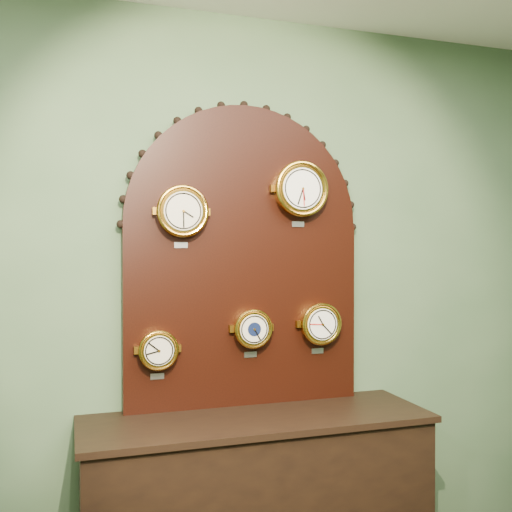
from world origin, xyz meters
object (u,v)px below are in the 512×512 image
object	(u,v)px
roman_clock	(182,211)
hygrometer	(158,350)
barometer	(252,328)
arabic_clock	(301,189)
shop_counter	(257,507)
tide_clock	(320,324)
display_board	(244,246)

from	to	relation	value
roman_clock	hygrometer	xyz separation A→B (m)	(-0.12, 0.00, -0.65)
barometer	hygrometer	bearing A→B (deg)	179.96
arabic_clock	hygrometer	size ratio (longest dim) A/B	1.38
barometer	shop_counter	bearing A→B (deg)	-98.74
shop_counter	roman_clock	world-z (taller)	roman_clock
tide_clock	arabic_clock	bearing A→B (deg)	-179.17
barometer	tide_clock	distance (m)	0.36
shop_counter	roman_clock	size ratio (longest dim) A/B	5.36
hygrometer	tide_clock	xyz separation A→B (m)	(0.83, -0.00, 0.09)
shop_counter	arabic_clock	world-z (taller)	arabic_clock
shop_counter	display_board	distance (m)	1.25
hygrometer	barometer	bearing A→B (deg)	-0.04
shop_counter	roman_clock	bearing A→B (deg)	154.88
display_board	arabic_clock	world-z (taller)	display_board
hygrometer	tide_clock	bearing A→B (deg)	-0.05
tide_clock	hygrometer	bearing A→B (deg)	179.95
shop_counter	arabic_clock	distance (m)	1.55
hygrometer	arabic_clock	bearing A→B (deg)	-0.19
shop_counter	hygrometer	distance (m)	0.87
shop_counter	arabic_clock	bearing A→B (deg)	28.60
roman_clock	hygrometer	world-z (taller)	roman_clock
arabic_clock	hygrometer	world-z (taller)	arabic_clock
arabic_clock	tide_clock	size ratio (longest dim) A/B	1.24
display_board	hygrometer	world-z (taller)	display_board
barometer	tide_clock	size ratio (longest dim) A/B	0.92
roman_clock	barometer	bearing A→B (deg)	0.19
display_board	roman_clock	bearing A→B (deg)	-168.37
display_board	barometer	xyz separation A→B (m)	(0.02, -0.07, -0.41)
display_board	tide_clock	bearing A→B (deg)	-9.70
hygrometer	barometer	size ratio (longest dim) A/B	0.98
roman_clock	arabic_clock	xyz separation A→B (m)	(0.60, -0.00, 0.12)
display_board	barometer	distance (m)	0.41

